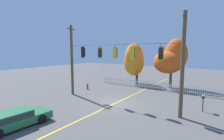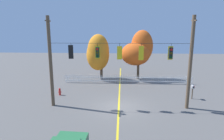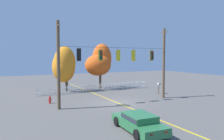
{
  "view_description": "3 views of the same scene",
  "coord_description": "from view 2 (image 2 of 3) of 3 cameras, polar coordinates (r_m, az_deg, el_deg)",
  "views": [
    {
      "loc": [
        8.84,
        -13.29,
        5.24
      ],
      "look_at": [
        -0.63,
        0.37,
        3.28
      ],
      "focal_mm": 26.47,
      "sensor_mm": 36.0,
      "label": 1
    },
    {
      "loc": [
        0.26,
        -16.85,
        7.03
      ],
      "look_at": [
        -0.65,
        0.45,
        3.36
      ],
      "focal_mm": 31.21,
      "sensor_mm": 36.0,
      "label": 2
    },
    {
      "loc": [
        -10.6,
        -19.79,
        4.85
      ],
      "look_at": [
        -0.38,
        0.53,
        3.46
      ],
      "focal_mm": 34.53,
      "sensor_mm": 36.0,
      "label": 3
    }
  ],
  "objects": [
    {
      "name": "traffic_signal_eastbound_side",
      "position": [
        17.11,
        -4.28,
        5.17
      ],
      "size": [
        0.43,
        0.38,
        1.37
      ],
      "color": "black"
    },
    {
      "name": "fire_hydrant",
      "position": [
        21.87,
        -15.05,
        -6.13
      ],
      "size": [
        0.38,
        0.22,
        0.79
      ],
      "color": "red",
      "rests_on": "ground"
    },
    {
      "name": "roadside_mailbox",
      "position": [
        21.43,
        22.57,
        -4.81
      ],
      "size": [
        0.25,
        0.44,
        1.45
      ],
      "color": "brown",
      "rests_on": "ground"
    },
    {
      "name": "signal_support_span",
      "position": [
        17.1,
        2.1,
        2.22
      ],
      "size": [
        12.59,
        1.1,
        8.16
      ],
      "color": "brown",
      "rests_on": "ground"
    },
    {
      "name": "traffic_signal_northbound_primary",
      "position": [
        16.96,
        2.24,
        5.11
      ],
      "size": [
        0.43,
        0.38,
        1.38
      ],
      "color": "black"
    },
    {
      "name": "lane_centerline_stripe",
      "position": [
        18.26,
        2.0,
        -10.67
      ],
      "size": [
        0.16,
        36.0,
        0.01
      ],
      "primitive_type": "cube",
      "color": "gold",
      "rests_on": "ground"
    },
    {
      "name": "ground",
      "position": [
        18.26,
        2.0,
        -10.68
      ],
      "size": [
        80.0,
        80.0,
        0.0
      ],
      "primitive_type": "plane",
      "color": "#565451"
    },
    {
      "name": "white_picket_fence",
      "position": [
        25.55,
        4.56,
        -2.75
      ],
      "size": [
        16.66,
        0.06,
        1.1
      ],
      "color": "white",
      "rests_on": "ground"
    },
    {
      "name": "autumn_maple_mid",
      "position": [
        27.56,
        7.75,
        5.66
      ],
      "size": [
        4.47,
        3.58,
        6.88
      ],
      "color": "brown",
      "rests_on": "ground"
    },
    {
      "name": "traffic_signal_northbound_secondary",
      "position": [
        17.54,
        -11.87,
        5.26
      ],
      "size": [
        0.43,
        0.38,
        1.36
      ],
      "color": "black"
    },
    {
      "name": "autumn_maple_near_fence",
      "position": [
        27.23,
        -4.1,
        4.98
      ],
      "size": [
        3.18,
        3.14,
        6.33
      ],
      "color": "#473828",
      "rests_on": "ground"
    },
    {
      "name": "traffic_signal_westbound_side",
      "position": [
        17.04,
        8.51,
        4.97
      ],
      "size": [
        0.43,
        0.38,
        1.43
      ],
      "color": "black"
    },
    {
      "name": "traffic_signal_southbound_primary",
      "position": [
        17.49,
        16.84,
        4.77
      ],
      "size": [
        0.43,
        0.38,
        1.4
      ],
      "color": "black"
    }
  ]
}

